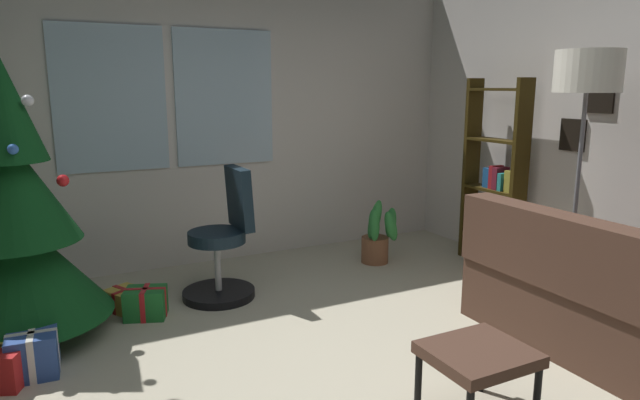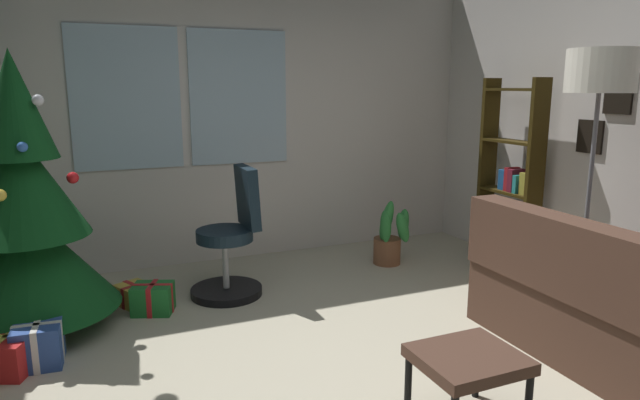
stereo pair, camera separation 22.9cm
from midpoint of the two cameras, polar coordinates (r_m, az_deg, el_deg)
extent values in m
cube|color=silver|center=(5.23, -8.50, 8.81)|extent=(4.90, 0.10, 2.76)
cube|color=silver|center=(5.02, -18.01, 9.84)|extent=(0.90, 0.03, 1.20)
cube|color=silver|center=(5.20, -7.05, 10.36)|extent=(0.90, 0.03, 1.20)
cube|color=black|center=(4.92, 27.17, 5.80)|extent=(0.02, 0.23, 0.26)
cube|color=black|center=(4.77, 29.57, 9.82)|extent=(0.02, 0.23, 0.36)
cube|color=#4A3024|center=(3.90, 30.01, -11.16)|extent=(0.91, 1.75, 0.43)
cube|color=#4A3024|center=(3.48, 27.05, -5.78)|extent=(0.22, 1.74, 0.45)
cube|color=#4A3024|center=(4.29, 22.00, -3.95)|extent=(0.89, 0.15, 0.20)
cube|color=beige|center=(3.95, 21.79, -4.18)|extent=(0.26, 0.43, 0.42)
cube|color=#4A3024|center=(2.87, 17.27, -15.34)|extent=(0.48, 0.43, 0.06)
cylinder|color=black|center=(2.97, 11.32, -18.17)|extent=(0.04, 0.04, 0.32)
cylinder|color=black|center=(3.21, 17.83, -16.17)|extent=(0.04, 0.04, 0.32)
cylinder|color=#4C331E|center=(4.22, -25.63, -11.02)|extent=(0.12, 0.12, 0.16)
cone|color=#0E4119|center=(4.09, -26.15, -5.53)|extent=(1.10, 1.10, 0.68)
cone|color=#0E4119|center=(3.98, -26.80, 1.45)|extent=(0.79, 0.79, 0.68)
cone|color=#0E4119|center=(3.93, -27.47, 8.71)|extent=(0.48, 0.48, 0.68)
sphere|color=red|center=(3.99, -22.54, 2.11)|extent=(0.08, 0.08, 0.08)
sphere|color=gold|center=(3.70, -28.47, 0.42)|extent=(0.07, 0.07, 0.07)
sphere|color=silver|center=(3.84, -25.43, 9.23)|extent=(0.07, 0.07, 0.07)
sphere|color=blue|center=(3.71, -26.67, 4.88)|extent=(0.06, 0.06, 0.06)
sphere|color=#1E8C4C|center=(4.29, -26.47, 1.84)|extent=(0.06, 0.06, 0.06)
cube|color=red|center=(3.73, -27.82, -13.80)|extent=(0.38, 0.39, 0.21)
cube|color=#EAD84C|center=(3.73, -27.82, -13.80)|extent=(0.16, 0.30, 0.22)
cube|color=#EAD84C|center=(3.73, -27.82, -13.80)|extent=(0.28, 0.15, 0.22)
cube|color=#1E722D|center=(4.25, -15.27, -9.74)|extent=(0.34, 0.30, 0.21)
cube|color=red|center=(4.25, -15.27, -9.74)|extent=(0.12, 0.22, 0.22)
cube|color=red|center=(4.25, -15.27, -9.74)|extent=(0.28, 0.14, 0.22)
cube|color=gold|center=(4.43, -16.93, -9.33)|extent=(0.32, 0.35, 0.16)
cube|color=#B21919|center=(4.43, -16.93, -9.33)|extent=(0.22, 0.14, 0.16)
cube|color=#B21919|center=(4.43, -16.93, -9.33)|extent=(0.17, 0.28, 0.16)
cube|color=#2D4C99|center=(3.72, -25.31, -13.28)|extent=(0.28, 0.28, 0.25)
cube|color=silver|center=(3.72, -25.31, -13.28)|extent=(0.06, 0.27, 0.26)
cube|color=silver|center=(3.72, -25.31, -13.28)|extent=(0.27, 0.06, 0.26)
cylinder|color=black|center=(4.50, -8.10, -9.25)|extent=(0.56, 0.56, 0.06)
cylinder|color=#B2B2B7|center=(4.42, -8.19, -6.28)|extent=(0.05, 0.05, 0.43)
cylinder|color=black|center=(4.36, -8.27, -3.60)|extent=(0.44, 0.44, 0.09)
cube|color=black|center=(4.34, -5.96, 0.31)|extent=(0.11, 0.40, 0.48)
cube|color=#34270A|center=(5.03, 22.38, 1.85)|extent=(0.18, 0.04, 1.69)
cube|color=#34270A|center=(5.46, 17.91, 2.87)|extent=(0.18, 0.04, 1.69)
cube|color=#34270A|center=(5.36, 19.61, -3.91)|extent=(0.18, 0.56, 0.02)
cube|color=#34270A|center=(5.26, 19.94, 0.79)|extent=(0.18, 0.56, 0.02)
cube|color=#34270A|center=(5.20, 20.28, 5.63)|extent=(0.18, 0.56, 0.02)
cube|color=#34270A|center=(5.18, 20.63, 10.55)|extent=(0.18, 0.56, 0.02)
cube|color=#A62321|center=(5.21, 21.36, -3.29)|extent=(0.14, 0.07, 0.19)
cube|color=#285291|center=(5.27, 20.63, -2.95)|extent=(0.14, 0.08, 0.21)
cube|color=beige|center=(5.33, 20.05, -2.98)|extent=(0.13, 0.05, 0.16)
cube|color=#306E41|center=(5.38, 19.60, -2.73)|extent=(0.13, 0.07, 0.18)
cube|color=#833F73|center=(5.42, 18.94, -2.70)|extent=(0.16, 0.05, 0.16)
cube|color=#B7672A|center=(5.46, 18.50, -2.49)|extent=(0.17, 0.06, 0.17)
cube|color=#49575B|center=(5.53, 18.06, -2.36)|extent=(0.14, 0.07, 0.16)
cube|color=olive|center=(5.12, 21.75, 1.57)|extent=(0.14, 0.07, 0.19)
cube|color=teal|center=(5.16, 21.09, 1.54)|extent=(0.16, 0.04, 0.16)
cube|color=maroon|center=(5.20, 20.65, 1.88)|extent=(0.15, 0.06, 0.20)
cube|color=maroon|center=(5.25, 20.24, 2.03)|extent=(0.14, 0.04, 0.21)
cube|color=navy|center=(5.30, 19.78, 1.99)|extent=(0.14, 0.07, 0.18)
cylinder|color=slate|center=(4.46, 26.19, -10.79)|extent=(0.28, 0.28, 0.03)
cylinder|color=slate|center=(4.24, 27.14, -0.82)|extent=(0.03, 0.03, 1.55)
cylinder|color=white|center=(4.16, 28.32, 11.59)|extent=(0.44, 0.44, 0.28)
cylinder|color=brown|center=(5.23, 8.13, -5.19)|extent=(0.25, 0.25, 0.24)
ellipsoid|color=#287633|center=(5.17, 9.79, -2.44)|extent=(0.18, 0.17, 0.30)
ellipsoid|color=#287633|center=(5.04, 8.05, -2.68)|extent=(0.14, 0.17, 0.31)
ellipsoid|color=#287633|center=(5.07, 8.13, -2.11)|extent=(0.19, 0.20, 0.39)
ellipsoid|color=#287633|center=(5.04, 9.76, -2.81)|extent=(0.18, 0.16, 0.31)
camera|label=1|loc=(0.11, -88.10, 0.39)|focal=31.22mm
camera|label=2|loc=(0.11, 91.90, -0.39)|focal=31.22mm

